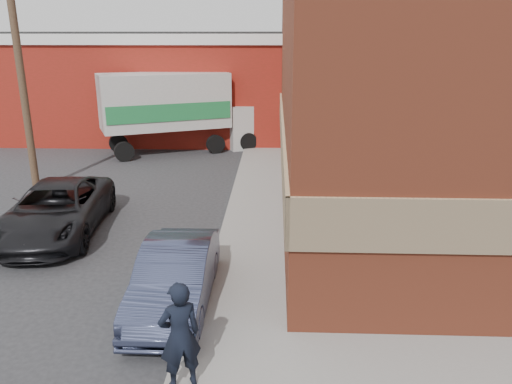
% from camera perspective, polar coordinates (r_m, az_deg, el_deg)
% --- Properties ---
extents(ground, '(90.00, 90.00, 0.00)m').
position_cam_1_polar(ground, '(9.87, -5.52, -16.04)').
color(ground, '#28282B').
rests_on(ground, ground).
extents(brick_building, '(14.25, 18.25, 9.36)m').
position_cam_1_polar(brick_building, '(18.63, 25.97, 13.47)').
color(brick_building, brown).
rests_on(brick_building, ground).
extents(sidewalk_west, '(1.80, 18.00, 0.12)m').
position_cam_1_polar(sidewalk_west, '(17.98, 0.14, 0.08)').
color(sidewalk_west, gray).
rests_on(sidewalk_west, ground).
extents(warehouse, '(16.30, 8.30, 5.60)m').
position_cam_1_polar(warehouse, '(29.18, -12.37, 11.93)').
color(warehouse, maroon).
rests_on(warehouse, ground).
extents(utility_pole, '(2.00, 0.26, 9.00)m').
position_cam_1_polar(utility_pole, '(19.25, -25.50, 13.80)').
color(utility_pole, brown).
rests_on(utility_pole, ground).
extents(man, '(0.78, 0.68, 1.81)m').
position_cam_1_polar(man, '(8.06, -8.71, -15.92)').
color(man, black).
rests_on(man, sidewalk_south).
extents(sedan, '(1.44, 4.06, 1.34)m').
position_cam_1_polar(sedan, '(10.59, -9.20, -9.52)').
color(sedan, '#333A56').
rests_on(sedan, ground).
extents(suv_a, '(2.91, 5.41, 1.44)m').
position_cam_1_polar(suv_a, '(15.22, -21.87, -1.87)').
color(suv_a, black).
rests_on(suv_a, ground).
extents(box_truck, '(7.88, 5.20, 3.77)m').
position_cam_1_polar(box_truck, '(24.38, -8.66, 9.59)').
color(box_truck, beige).
rests_on(box_truck, ground).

